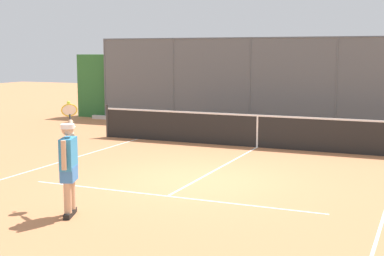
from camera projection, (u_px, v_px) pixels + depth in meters
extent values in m
plane|color=#C67A4C|center=(197.00, 180.00, 12.19)|extent=(60.00, 60.00, 0.00)
cube|color=white|center=(168.00, 196.00, 10.83)|extent=(6.19, 0.05, 0.01)
cube|color=white|center=(23.00, 173.00, 12.88)|extent=(0.05, 10.97, 0.01)
cube|color=white|center=(221.00, 167.00, 13.57)|extent=(0.05, 6.04, 0.01)
cylinder|color=#565B60|center=(336.00, 84.00, 19.33)|extent=(0.07, 0.07, 3.29)
cylinder|color=#565B60|center=(250.00, 82.00, 20.55)|extent=(0.07, 0.07, 3.29)
cylinder|color=#565B60|center=(173.00, 81.00, 21.77)|extent=(0.07, 0.07, 3.29)
cylinder|color=#565B60|center=(105.00, 79.00, 22.98)|extent=(0.07, 0.07, 3.29)
cylinder|color=#565B60|center=(293.00, 38.00, 19.72)|extent=(15.59, 0.05, 0.05)
cube|color=#565B60|center=(292.00, 83.00, 19.94)|extent=(15.59, 0.02, 3.29)
cube|color=#2D6B33|center=(296.00, 91.00, 20.57)|extent=(18.59, 0.90, 2.65)
cube|color=silver|center=(290.00, 128.00, 19.99)|extent=(16.59, 0.18, 0.15)
cylinder|color=#2D2D2D|center=(107.00, 121.00, 18.23)|extent=(0.09, 0.09, 1.07)
cube|color=black|center=(257.00, 132.00, 16.26)|extent=(10.09, 0.02, 0.91)
cube|color=white|center=(258.00, 116.00, 16.19)|extent=(10.09, 0.04, 0.05)
cube|color=white|center=(257.00, 132.00, 16.26)|extent=(0.05, 0.04, 0.91)
cube|color=black|center=(68.00, 216.00, 9.41)|extent=(0.19, 0.28, 0.09)
cylinder|color=tan|center=(67.00, 192.00, 9.35)|extent=(0.13, 0.13, 0.73)
cube|color=black|center=(72.00, 211.00, 9.65)|extent=(0.19, 0.28, 0.09)
cylinder|color=tan|center=(71.00, 188.00, 9.60)|extent=(0.13, 0.13, 0.73)
cube|color=#3D7AC6|center=(69.00, 173.00, 9.43)|extent=(0.34, 0.44, 0.26)
cube|color=#338CC6|center=(68.00, 153.00, 9.39)|extent=(0.36, 0.50, 0.53)
cylinder|color=tan|center=(64.00, 155.00, 9.11)|extent=(0.08, 0.08, 0.49)
cylinder|color=tan|center=(71.00, 128.00, 9.76)|extent=(0.29, 0.33, 0.28)
sphere|color=tan|center=(68.00, 130.00, 9.33)|extent=(0.20, 0.20, 0.20)
cylinder|color=white|center=(67.00, 126.00, 9.32)|extent=(0.30, 0.30, 0.08)
cube|color=white|center=(69.00, 127.00, 9.44)|extent=(0.23, 0.23, 0.02)
cylinder|color=black|center=(70.00, 118.00, 9.96)|extent=(0.13, 0.15, 0.13)
torus|color=gold|center=(69.00, 110.00, 10.12)|extent=(0.34, 0.33, 0.26)
cylinder|color=silver|center=(69.00, 110.00, 10.12)|extent=(0.28, 0.27, 0.21)
sphere|color=#C1D138|center=(68.00, 103.00, 10.28)|extent=(0.07, 0.07, 0.07)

